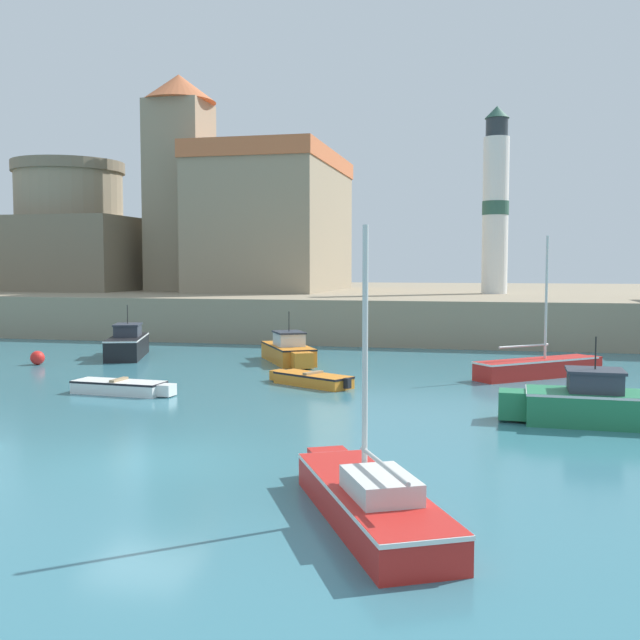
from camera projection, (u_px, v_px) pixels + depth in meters
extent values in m
plane|color=teal|center=(142.00, 460.00, 16.89)|extent=(200.00, 200.00, 0.00)
cube|color=gray|center=(390.00, 304.00, 59.55)|extent=(120.00, 40.00, 2.49)
cube|color=red|center=(371.00, 505.00, 12.75)|extent=(3.52, 5.11, 0.62)
cube|color=red|center=(329.00, 463.00, 15.48)|extent=(0.98, 0.91, 0.53)
cube|color=white|center=(371.00, 489.00, 12.73)|extent=(3.55, 5.16, 0.07)
cylinder|color=silver|center=(365.00, 354.00, 12.92)|extent=(0.10, 0.10, 4.46)
cylinder|color=silver|center=(383.00, 465.00, 12.08)|extent=(1.09, 2.05, 0.08)
cube|color=silver|center=(381.00, 485.00, 12.23)|extent=(1.56, 1.79, 0.36)
cube|color=orange|center=(313.00, 380.00, 27.20)|extent=(3.16, 2.43, 0.44)
cube|color=orange|center=(279.00, 375.00, 28.38)|extent=(0.71, 0.75, 0.37)
cube|color=black|center=(313.00, 375.00, 27.19)|extent=(3.19, 2.45, 0.07)
cube|color=#997F5B|center=(313.00, 373.00, 27.18)|extent=(0.62, 0.89, 0.08)
cube|color=black|center=(347.00, 383.00, 26.10)|extent=(0.27, 0.27, 0.36)
cube|color=black|center=(127.00, 347.00, 35.54)|extent=(2.83, 4.68, 0.99)
cube|color=black|center=(135.00, 341.00, 38.07)|extent=(0.99, 0.90, 0.84)
cube|color=white|center=(127.00, 337.00, 35.51)|extent=(2.86, 4.72, 0.07)
cube|color=#333842|center=(128.00, 331.00, 35.71)|extent=(1.55, 1.83, 0.52)
cube|color=#2D333D|center=(128.00, 325.00, 35.68)|extent=(1.67, 1.98, 0.08)
cylinder|color=black|center=(127.00, 314.00, 35.65)|extent=(0.04, 0.04, 0.90)
cube|color=orange|center=(288.00, 354.00, 33.82)|extent=(3.40, 4.41, 0.77)
cube|color=orange|center=(302.00, 360.00, 31.49)|extent=(1.07, 1.01, 0.66)
cube|color=black|center=(288.00, 346.00, 33.79)|extent=(3.43, 4.45, 0.07)
cube|color=silver|center=(289.00, 339.00, 33.57)|extent=(1.72, 1.84, 0.56)
cube|color=#2D333D|center=(289.00, 332.00, 33.55)|extent=(1.85, 1.99, 0.08)
cylinder|color=black|center=(289.00, 321.00, 33.51)|extent=(0.04, 0.04, 0.90)
cube|color=red|center=(537.00, 368.00, 29.18)|extent=(4.91, 4.36, 0.73)
cube|color=red|center=(592.00, 364.00, 30.54)|extent=(0.78, 0.80, 0.62)
cube|color=white|center=(537.00, 360.00, 29.16)|extent=(4.96, 4.40, 0.07)
cylinder|color=silver|center=(546.00, 297.00, 29.16)|extent=(0.10, 0.10, 4.80)
cylinder|color=silver|center=(524.00, 346.00, 28.80)|extent=(1.93, 1.64, 0.08)
cube|color=#237A4C|center=(602.00, 408.00, 20.56)|extent=(4.07, 1.84, 0.92)
cube|color=#237A4C|center=(512.00, 404.00, 21.17)|extent=(0.79, 0.95, 0.78)
cube|color=white|center=(602.00, 393.00, 20.53)|extent=(4.11, 1.85, 0.07)
cube|color=#333842|center=(595.00, 382.00, 20.56)|extent=(1.45, 1.31, 0.54)
cube|color=#2D333D|center=(595.00, 371.00, 20.54)|extent=(1.58, 1.40, 0.08)
cylinder|color=black|center=(596.00, 353.00, 20.50)|extent=(0.04, 0.04, 0.90)
cube|color=white|center=(119.00, 387.00, 25.51)|extent=(3.25, 1.31, 0.45)
cube|color=white|center=(167.00, 390.00, 24.97)|extent=(0.52, 0.61, 0.38)
cube|color=black|center=(119.00, 382.00, 25.50)|extent=(3.28, 1.32, 0.07)
cube|color=#997F5B|center=(119.00, 380.00, 25.49)|extent=(0.27, 0.90, 0.08)
sphere|color=red|center=(37.00, 358.00, 32.90)|extent=(0.62, 0.62, 0.62)
cube|color=gray|center=(275.00, 230.00, 55.79)|extent=(8.95, 15.09, 8.94)
cube|color=#C1663D|center=(275.00, 162.00, 55.42)|extent=(9.13, 15.39, 1.20)
cube|color=gray|center=(180.00, 197.00, 54.84)|extent=(4.15, 4.15, 13.67)
cone|color=#C1663D|center=(179.00, 88.00, 54.26)|extent=(5.40, 5.40, 2.00)
cube|color=#796C57|center=(71.00, 255.00, 57.89)|extent=(12.41, 12.41, 5.37)
cylinder|color=gray|center=(70.00, 231.00, 57.76)|extent=(8.04, 8.04, 8.92)
cylinder|color=#796C57|center=(69.00, 168.00, 57.40)|extent=(8.44, 8.44, 0.80)
cylinder|color=silver|center=(495.00, 216.00, 48.96)|extent=(1.67, 1.67, 10.18)
cylinder|color=#2D5647|center=(495.00, 208.00, 48.92)|extent=(1.72, 1.72, 0.90)
cylinder|color=#262D33|center=(497.00, 128.00, 48.54)|extent=(1.42, 1.42, 1.20)
cone|color=#2D5647|center=(497.00, 112.00, 48.46)|extent=(1.59, 1.59, 0.80)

